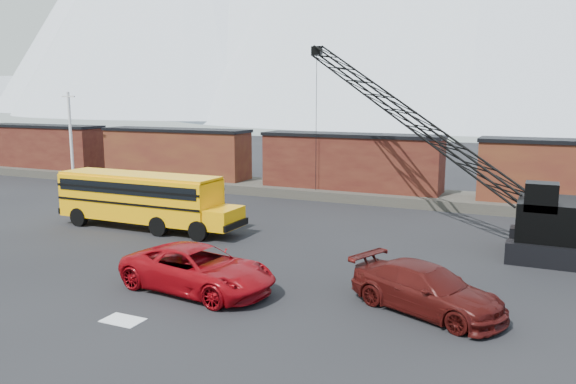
# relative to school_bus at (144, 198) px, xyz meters

# --- Properties ---
(ground) EXTENTS (160.00, 160.00, 0.00)m
(ground) POSITION_rel_school_bus_xyz_m (7.63, -7.30, -1.79)
(ground) COLOR black
(ground) RESTS_ON ground
(gravel_berm) EXTENTS (120.00, 5.00, 0.70)m
(gravel_berm) POSITION_rel_school_bus_xyz_m (7.63, 14.70, -1.44)
(gravel_berm) COLOR #48443B
(gravel_berm) RESTS_ON ground
(boxcar_west_far) EXTENTS (13.70, 3.10, 4.17)m
(boxcar_west_far) POSITION_rel_school_bus_xyz_m (-24.37, 14.70, 0.97)
(boxcar_west_far) COLOR #562518
(boxcar_west_far) RESTS_ON gravel_berm
(boxcar_west_near) EXTENTS (13.70, 3.10, 4.17)m
(boxcar_west_near) POSITION_rel_school_bus_xyz_m (-8.37, 14.70, 0.97)
(boxcar_west_near) COLOR #4B1A15
(boxcar_west_near) RESTS_ON gravel_berm
(boxcar_mid) EXTENTS (13.70, 3.10, 4.17)m
(boxcar_mid) POSITION_rel_school_bus_xyz_m (7.63, 14.70, 0.97)
(boxcar_mid) COLOR #562518
(boxcar_mid) RESTS_ON gravel_berm
(utility_pole) EXTENTS (1.40, 0.24, 8.00)m
(utility_pole) POSITION_rel_school_bus_xyz_m (-16.37, 10.70, 2.36)
(utility_pole) COLOR silver
(utility_pole) RESTS_ON ground
(snow_patch) EXTENTS (1.40, 0.90, 0.02)m
(snow_patch) POSITION_rel_school_bus_xyz_m (8.13, -11.30, -1.78)
(snow_patch) COLOR silver
(snow_patch) RESTS_ON ground
(school_bus) EXTENTS (11.65, 2.65, 3.19)m
(school_bus) POSITION_rel_school_bus_xyz_m (0.00, 0.00, 0.00)
(school_bus) COLOR #FCA805
(school_bus) RESTS_ON ground
(red_pickup) EXTENTS (6.70, 3.69, 1.78)m
(red_pickup) POSITION_rel_school_bus_xyz_m (8.80, -7.67, -0.91)
(red_pickup) COLOR maroon
(red_pickup) RESTS_ON ground
(maroon_suv) EXTENTS (6.22, 4.36, 1.67)m
(maroon_suv) POSITION_rel_school_bus_xyz_m (17.41, -6.13, -0.96)
(maroon_suv) COLOR #3F0D0B
(maroon_suv) RESTS_ON ground
(crawler_crane) EXTENTS (20.03, 12.28, 11.35)m
(crawler_crane) POSITION_rel_school_bus_xyz_m (13.10, 8.05, 4.77)
(crawler_crane) COLOR black
(crawler_crane) RESTS_ON ground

